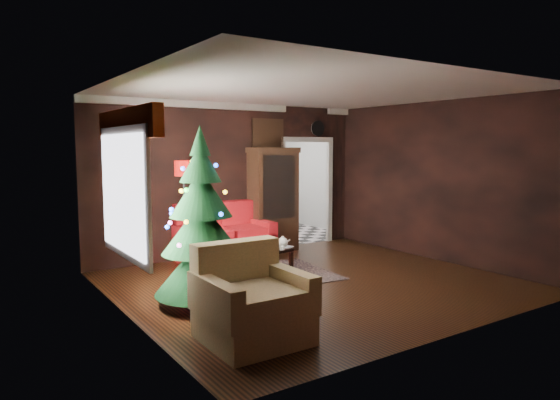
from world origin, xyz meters
TOP-DOWN VIEW (x-y plane):
  - floor at (0.00, 0.00)m, footprint 5.50×5.50m
  - ceiling at (0.00, 0.00)m, footprint 5.50×5.50m
  - wall_back at (0.00, 2.50)m, footprint 5.50×0.00m
  - wall_front at (0.00, -2.50)m, footprint 5.50×0.00m
  - wall_left at (-2.75, 0.00)m, footprint 0.00×5.50m
  - wall_right at (2.75, 0.00)m, footprint 0.00×5.50m
  - doorway at (1.70, 2.50)m, footprint 1.10×0.10m
  - left_window at (-2.71, 0.20)m, footprint 0.05×1.60m
  - valance at (-2.63, 0.20)m, footprint 0.12×2.10m
  - kitchen_floor at (1.70, 4.00)m, footprint 3.00×3.00m
  - kitchen_window at (1.70, 5.45)m, footprint 0.70×0.06m
  - rug at (-0.47, 0.73)m, footprint 2.35×1.81m
  - loveseat at (-0.40, 2.05)m, footprint 1.70×0.90m
  - curio_cabinet at (0.75, 2.27)m, footprint 0.90×0.45m
  - floor_lamp at (-1.23, 1.87)m, footprint 0.39×0.39m
  - christmas_tree at (-1.82, -0.07)m, footprint 1.22×1.22m
  - armchair at (-1.89, -1.45)m, footprint 1.03×1.03m
  - coffee_table at (-0.45, 0.76)m, footprint 0.95×0.63m
  - teapot at (-0.09, 0.69)m, footprint 0.25×0.25m
  - cup_a at (-0.27, 0.74)m, footprint 0.10×0.10m
  - cup_b at (-0.19, 0.55)m, footprint 0.09×0.09m
  - book at (-0.13, 0.67)m, footprint 0.17×0.08m
  - wall_clock at (1.95, 2.45)m, footprint 0.32×0.32m
  - painting at (0.75, 2.46)m, footprint 0.62×0.05m
  - kitchen_counter at (1.70, 5.20)m, footprint 1.80×0.60m
  - kitchen_table at (1.40, 3.70)m, footprint 0.70×0.70m

SIDE VIEW (x-z plane):
  - floor at x=0.00m, z-range 0.00..0.00m
  - kitchen_floor at x=1.70m, z-range 0.00..0.00m
  - rug at x=-0.47m, z-range 0.00..0.01m
  - coffee_table at x=-0.45m, z-range 0.01..0.42m
  - kitchen_table at x=1.40m, z-range 0.00..0.75m
  - cup_b at x=-0.19m, z-range 0.42..0.48m
  - cup_a at x=-0.27m, z-range 0.42..0.48m
  - kitchen_counter at x=1.70m, z-range 0.00..0.90m
  - armchair at x=-1.89m, z-range -0.07..0.99m
  - loveseat at x=-0.40m, z-range 0.00..1.00m
  - teapot at x=-0.09m, z-range 0.42..0.60m
  - book at x=-0.13m, z-range 0.42..0.66m
  - floor_lamp at x=-1.23m, z-range -0.12..1.78m
  - curio_cabinet at x=0.75m, z-range 0.00..1.90m
  - doorway at x=1.70m, z-range 0.00..2.10m
  - christmas_tree at x=-1.82m, z-range -0.09..2.19m
  - wall_back at x=0.00m, z-range -1.35..4.15m
  - wall_front at x=0.00m, z-range -1.35..4.15m
  - wall_left at x=-2.75m, z-range -1.35..4.15m
  - wall_right at x=2.75m, z-range -1.35..4.15m
  - left_window at x=-2.71m, z-range 0.75..2.15m
  - kitchen_window at x=1.70m, z-range 1.35..2.05m
  - painting at x=0.75m, z-range 1.99..2.51m
  - valance at x=-2.63m, z-range 2.10..2.44m
  - wall_clock at x=1.95m, z-range 2.35..2.41m
  - ceiling at x=0.00m, z-range 2.80..2.80m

